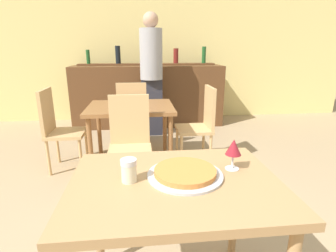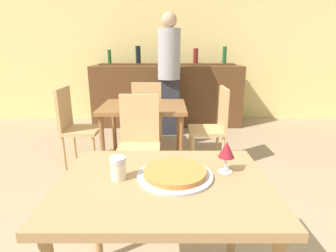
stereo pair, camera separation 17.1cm
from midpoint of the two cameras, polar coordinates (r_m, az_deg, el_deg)
The scene contains 13 objects.
wall_back at distance 5.14m, azimuth 0.53°, elevation 17.23°, with size 8.00×0.05×2.80m.
dining_table_near at distance 1.29m, azimuth 2.85°, elevation -15.49°, with size 0.98×0.73×0.75m.
dining_table_far at distance 3.00m, azimuth -3.91°, elevation 2.87°, with size 0.95×0.75×0.72m.
bar_counter at distance 4.71m, azimuth 0.58°, elevation 6.62°, with size 2.60×0.56×1.05m.
bar_back_shelf at distance 4.78m, azimuth 0.78°, elevation 13.86°, with size 2.39×0.24×0.33m.
chair_far_side_front at distance 2.51m, azimuth -4.61°, elevation -2.56°, with size 0.40×0.40×0.92m.
chair_far_side_back at distance 3.54m, azimuth -3.34°, elevation 3.14°, with size 0.40×0.40×0.92m.
chair_far_side_left at distance 3.18m, azimuth -18.61°, elevation 0.72°, with size 0.40×0.40×0.92m.
chair_far_side_right at distance 3.08m, azimuth 11.36°, elevation 0.78°, with size 0.40×0.40×0.92m.
pizza_tray at distance 1.27m, azimuth 5.24°, elevation -10.36°, with size 0.36×0.36×0.04m.
cheese_shaker at distance 1.23m, azimuth -7.08°, elevation -9.18°, with size 0.07×0.07×0.11m.
person_standing at distance 4.07m, azimuth 1.22°, elevation 11.94°, with size 0.34×0.34×1.85m.
wine_glass at distance 1.32m, azimuth 16.09°, elevation -5.18°, with size 0.08×0.08×0.16m.
Camera 2 is at (0.02, -1.10, 1.34)m, focal length 28.00 mm.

